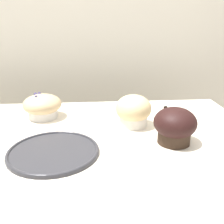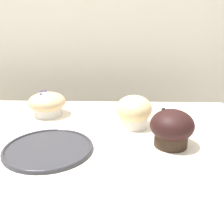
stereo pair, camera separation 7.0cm
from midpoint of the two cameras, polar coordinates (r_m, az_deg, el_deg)
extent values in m
cube|color=beige|center=(1.22, -3.35, 3.79)|extent=(3.20, 0.10, 1.80)
cylinder|color=white|center=(0.72, 7.56, -1.32)|extent=(0.08, 0.08, 0.05)
ellipsoid|color=#DFC187|center=(0.71, 7.65, 0.57)|extent=(0.10, 0.10, 0.07)
cylinder|color=silver|center=(0.81, -11.47, 0.71)|extent=(0.08, 0.08, 0.04)
ellipsoid|color=tan|center=(0.80, -11.57, 2.12)|extent=(0.11, 0.11, 0.06)
sphere|color=navy|center=(0.83, -12.78, 4.16)|extent=(0.01, 0.01, 0.01)
sphere|color=navy|center=(0.79, -12.81, 3.71)|extent=(0.01, 0.01, 0.01)
sphere|color=navy|center=(0.82, -12.03, 4.31)|extent=(0.01, 0.01, 0.01)
cylinder|color=#332419|center=(0.63, 15.88, -5.00)|extent=(0.08, 0.08, 0.05)
ellipsoid|color=black|center=(0.62, 16.11, -2.82)|extent=(0.10, 0.10, 0.07)
sphere|color=black|center=(0.63, 14.28, 0.43)|extent=(0.01, 0.01, 0.01)
cylinder|color=#2D2D33|center=(0.60, -10.48, -8.00)|extent=(0.20, 0.20, 0.01)
torus|color=#2D2D33|center=(0.60, -10.49, -7.74)|extent=(0.20, 0.20, 0.01)
camera|label=1|loc=(0.03, -87.14, 1.04)|focal=42.00mm
camera|label=2|loc=(0.03, 92.86, -1.04)|focal=42.00mm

